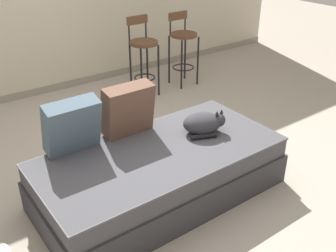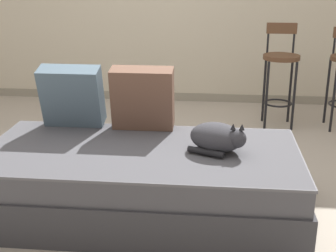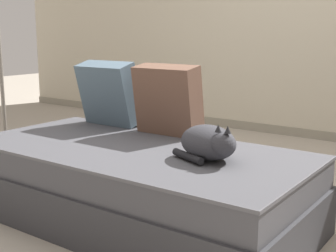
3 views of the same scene
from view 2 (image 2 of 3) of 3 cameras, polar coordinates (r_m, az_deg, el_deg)
ground_plane at (r=3.36m, az=-2.05°, el=-7.05°), size 16.00×16.00×0.00m
wall_baseboard_trim at (r=5.39m, az=1.08°, el=3.61°), size 8.00×0.02×0.09m
couch at (r=2.91m, az=-3.16°, el=-6.66°), size 1.93×0.95×0.42m
throw_pillow_corner at (r=3.22m, az=-11.62°, el=3.59°), size 0.41×0.24×0.43m
throw_pillow_middle at (r=3.11m, az=-3.11°, el=3.39°), size 0.41×0.21×0.43m
cat at (r=2.78m, az=6.10°, el=-1.40°), size 0.39×0.34×0.20m
bar_stool_near_window at (r=4.54m, az=13.54°, el=6.95°), size 0.34×0.34×0.97m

